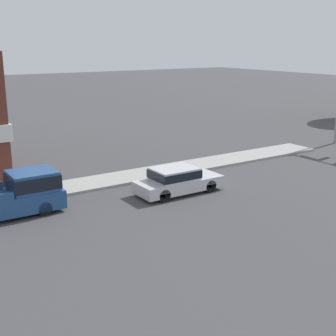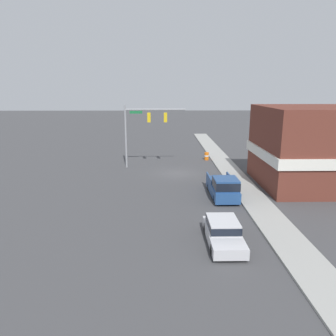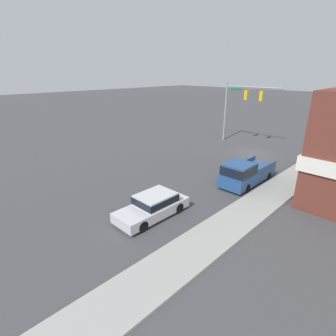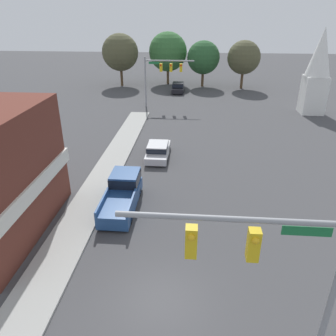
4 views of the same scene
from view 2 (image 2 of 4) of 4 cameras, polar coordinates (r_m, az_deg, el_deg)
ground_plane at (r=34.82m, az=1.80°, el=-0.96°), size 200.00×200.00×0.00m
sidewalk_curb at (r=35.54m, az=11.02°, el=-0.79°), size 2.40×60.00×0.14m
near_signal_assembly at (r=36.79m, az=-4.22°, el=7.83°), size 6.79×0.49×7.04m
car_lead at (r=19.71m, az=9.58°, el=-10.78°), size 1.87×4.67×1.39m
pickup_truck_parked at (r=27.30m, az=9.62°, el=-3.26°), size 1.96×5.49×1.93m
construction_barrel at (r=41.57m, az=6.73°, el=2.08°), size 0.56×0.56×0.97m
corner_brick_building at (r=32.92m, az=24.66°, el=3.26°), size 10.58×9.69×7.25m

